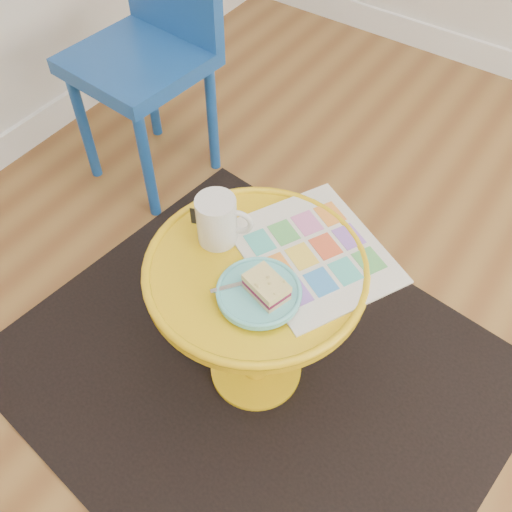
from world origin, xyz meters
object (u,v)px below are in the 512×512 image
Objects in this scene: mug at (218,219)px; plate at (259,293)px; newspaper at (314,252)px; chair at (151,36)px; side_table at (256,302)px.

mug is 0.71× the size of plate.
newspaper is 0.23m from mug.
chair reaches higher than plate.
chair is (-0.78, 0.55, 0.17)m from side_table.
mug is 0.20m from plate.
chair is at bearing 144.94° from side_table.
plate is (0.83, -0.61, -0.02)m from chair.
chair is 1.03m from plate.
mug reaches higher than side_table.
side_table is 0.19m from newspaper.
chair is at bearing 143.70° from plate.
mug reaches higher than newspaper.
plate is at bearing -31.53° from chair.
plate reaches higher than newspaper.
side_table is 0.23m from mug.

